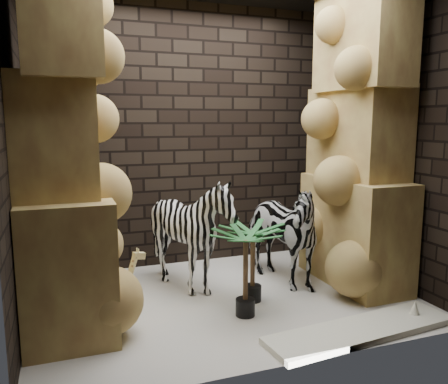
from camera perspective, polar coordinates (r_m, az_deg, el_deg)
name	(u,v)px	position (r m, az deg, el deg)	size (l,w,h in m)	color
floor	(226,299)	(4.41, 0.28, -13.41)	(3.50, 3.50, 0.00)	silver
wall_back	(189,137)	(5.27, -4.44, 7.00)	(3.50, 3.50, 0.00)	black
wall_front	(293,149)	(2.94, 8.78, 5.35)	(3.50, 3.50, 0.00)	black
wall_left	(14,145)	(3.84, -25.11, 5.45)	(3.00, 3.00, 0.00)	black
wall_right	(385,139)	(4.96, 19.74, 6.38)	(3.00, 3.00, 0.00)	black
rock_pillar_left	(62,144)	(3.83, -19.87, 5.75)	(0.68, 1.30, 3.00)	#D1BF66
rock_pillar_right	(358,139)	(4.76, 16.65, 6.44)	(0.58, 1.25, 3.00)	#D1BF66
zebra_right	(276,224)	(4.67, 6.64, -4.03)	(0.58, 1.07, 1.27)	white
zebra_left	(191,239)	(4.46, -4.17, -5.99)	(0.94, 1.17, 1.06)	white
giraffe_toy	(115,288)	(3.89, -13.59, -11.77)	(0.33, 0.11, 0.64)	#F7E597
palm_front	(253,262)	(4.26, 3.65, -8.89)	(0.36, 0.36, 0.75)	#1D6332
palm_back	(246,273)	(3.94, 2.74, -10.18)	(0.36, 0.36, 0.78)	#1D6332
surfboard	(362,330)	(3.93, 17.03, -16.37)	(1.66, 0.41, 0.05)	white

